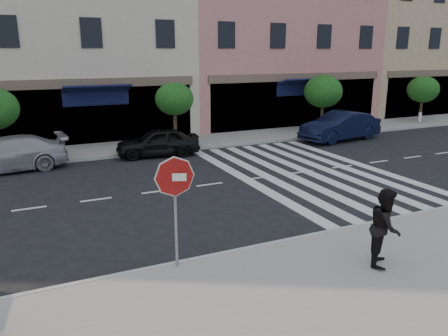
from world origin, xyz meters
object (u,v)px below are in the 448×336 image
Objects in this scene: car_far_right at (340,126)px; stop_sign at (175,188)px; car_far_mid at (158,142)px; walker at (385,227)px; car_far_left at (5,154)px.

stop_sign is at bearing -59.10° from car_far_right.
stop_sign is 0.66× the size of car_far_mid.
car_far_right is at bearing 93.78° from car_far_mid.
walker is 0.37× the size of car_far_left.
car_far_left is (-3.54, 10.77, -1.26)m from stop_sign.
car_far_right reaches higher than car_far_mid.
stop_sign is 0.52× the size of car_far_left.
walker reaches higher than car_far_mid.
car_far_right is (8.52, 11.92, -0.24)m from walker.
car_far_left is at bearing -100.03° from car_far_right.
car_far_mid is 0.80× the size of car_far_right.
walker is 0.46× the size of car_far_mid.
stop_sign is at bearing -6.97° from car_far_mid.
car_far_left is at bearing -82.70° from car_far_mid.
car_far_mid is 9.93m from car_far_right.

